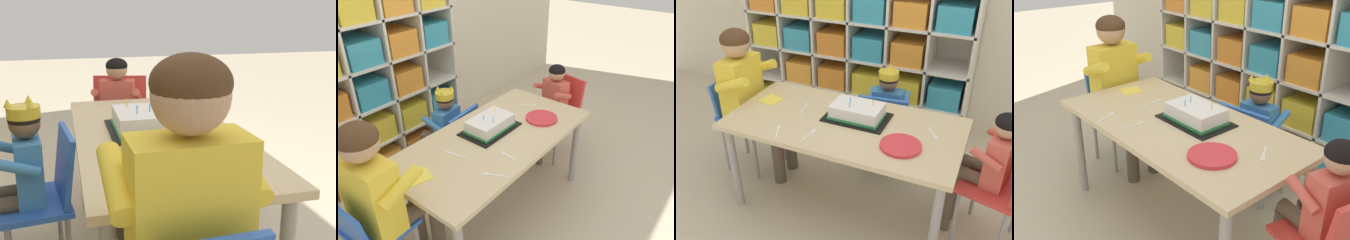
% 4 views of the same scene
% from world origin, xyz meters
% --- Properties ---
extents(ground, '(16.00, 16.00, 0.00)m').
position_xyz_m(ground, '(0.00, 0.00, 0.00)').
color(ground, beige).
extents(classroom_back_wall, '(5.76, 0.10, 2.62)m').
position_xyz_m(classroom_back_wall, '(0.00, 1.39, 1.31)').
color(classroom_back_wall, beige).
rests_on(classroom_back_wall, ground).
extents(storage_cubby_shelf, '(1.98, 0.40, 1.58)m').
position_xyz_m(storage_cubby_shelf, '(-0.39, 1.13, 0.75)').
color(storage_cubby_shelf, silver).
rests_on(storage_cubby_shelf, ground).
extents(activity_table, '(1.40, 0.70, 0.64)m').
position_xyz_m(activity_table, '(0.00, 0.00, 0.56)').
color(activity_table, '#D1B789').
rests_on(activity_table, ground).
extents(classroom_chair_blue, '(0.41, 0.37, 0.64)m').
position_xyz_m(classroom_chair_blue, '(0.10, 0.49, 0.37)').
color(classroom_chair_blue, blue).
rests_on(classroom_chair_blue, ground).
extents(child_with_crown, '(0.31, 0.32, 0.80)m').
position_xyz_m(child_with_crown, '(0.09, 0.60, 0.49)').
color(child_with_crown, '#3D7FBC').
rests_on(child_with_crown, ground).
extents(classroom_chair_adult_side, '(0.34, 0.31, 0.70)m').
position_xyz_m(classroom_chair_adult_side, '(-0.87, 0.10, 0.45)').
color(classroom_chair_adult_side, blue).
rests_on(classroom_chair_adult_side, ground).
extents(adult_helper_seated, '(0.44, 0.41, 1.08)m').
position_xyz_m(adult_helper_seated, '(-0.76, 0.11, 0.67)').
color(adult_helper_seated, yellow).
rests_on(adult_helper_seated, ground).
extents(classroom_chair_guest_side, '(0.41, 0.44, 0.72)m').
position_xyz_m(classroom_chair_guest_side, '(0.94, 0.04, 0.45)').
color(classroom_chair_guest_side, red).
rests_on(classroom_chair_guest_side, ground).
extents(guest_at_table_side, '(0.33, 0.33, 0.86)m').
position_xyz_m(guest_at_table_side, '(0.83, 0.07, 0.55)').
color(guest_at_table_side, '#D15647').
rests_on(guest_at_table_side, ground).
extents(birthday_cake_on_tray, '(0.39, 0.26, 0.13)m').
position_xyz_m(birthday_cake_on_tray, '(0.05, 0.08, 0.67)').
color(birthday_cake_on_tray, black).
rests_on(birthday_cake_on_tray, activity_table).
extents(paper_plate_stack, '(0.22, 0.22, 0.02)m').
position_xyz_m(paper_plate_stack, '(0.38, -0.12, 0.64)').
color(paper_plate_stack, '#DB333D').
rests_on(paper_plate_stack, activity_table).
extents(paper_napkin_square, '(0.16, 0.16, 0.00)m').
position_xyz_m(paper_napkin_square, '(-0.57, 0.07, 0.64)').
color(paper_napkin_square, '#F4DB4C').
rests_on(paper_napkin_square, activity_table).
extents(fork_at_table_front_edge, '(0.08, 0.12, 0.00)m').
position_xyz_m(fork_at_table_front_edge, '(0.52, 0.08, 0.64)').
color(fork_at_table_front_edge, white).
rests_on(fork_at_table_front_edge, activity_table).
extents(fork_scattered_mid_table, '(0.04, 0.15, 0.00)m').
position_xyz_m(fork_scattered_mid_table, '(-0.31, 0.06, 0.64)').
color(fork_scattered_mid_table, white).
rests_on(fork_scattered_mid_table, activity_table).
extents(fork_beside_plate_stack, '(0.08, 0.14, 0.00)m').
position_xyz_m(fork_beside_plate_stack, '(-0.31, -0.25, 0.64)').
color(fork_beside_plate_stack, white).
rests_on(fork_beside_plate_stack, activity_table).
extents(fork_by_napkin, '(0.03, 0.13, 0.00)m').
position_xyz_m(fork_by_napkin, '(-0.12, -0.21, 0.64)').
color(fork_by_napkin, white).
rests_on(fork_by_napkin, activity_table).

